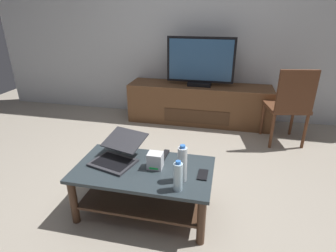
{
  "coord_description": "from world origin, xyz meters",
  "views": [
    {
      "loc": [
        0.44,
        -1.91,
        1.53
      ],
      "look_at": [
        -0.06,
        0.29,
        0.55
      ],
      "focal_mm": 29.06,
      "sensor_mm": 36.0,
      "label": 1
    }
  ],
  "objects": [
    {
      "name": "ground_plane",
      "position": [
        0.0,
        0.0,
        0.0
      ],
      "size": [
        7.68,
        7.68,
        0.0
      ],
      "primitive_type": "plane",
      "color": "#9E9384"
    },
    {
      "name": "back_wall",
      "position": [
        0.0,
        2.13,
        1.4
      ],
      "size": [
        6.4,
        0.12,
        2.8
      ],
      "primitive_type": "cube",
      "color": "silver",
      "rests_on": "ground"
    },
    {
      "name": "coffee_table",
      "position": [
        -0.14,
        -0.21,
        0.27
      ],
      "size": [
        1.06,
        0.59,
        0.4
      ],
      "color": "#2D383D",
      "rests_on": "ground"
    },
    {
      "name": "media_cabinet",
      "position": [
        0.06,
        1.81,
        0.27
      ],
      "size": [
        1.99,
        0.5,
        0.55
      ],
      "color": "brown",
      "rests_on": "ground"
    },
    {
      "name": "television",
      "position": [
        0.06,
        1.78,
        0.86
      ],
      "size": [
        0.91,
        0.2,
        0.65
      ],
      "color": "black",
      "rests_on": "media_cabinet"
    },
    {
      "name": "dining_chair",
      "position": [
        1.16,
        1.31,
        0.52
      ],
      "size": [
        0.52,
        0.52,
        0.93
      ],
      "color": "#59331E",
      "rests_on": "ground"
    },
    {
      "name": "laptop",
      "position": [
        -0.37,
        -0.13,
        0.46
      ],
      "size": [
        0.42,
        0.49,
        0.18
      ],
      "color": "#333338",
      "rests_on": "coffee_table"
    },
    {
      "name": "router_box",
      "position": [
        -0.05,
        -0.18,
        0.46
      ],
      "size": [
        0.11,
        0.1,
        0.13
      ],
      "color": "silver",
      "rests_on": "coffee_table"
    },
    {
      "name": "water_bottle_near",
      "position": [
        0.18,
        -0.3,
        0.53
      ],
      "size": [
        0.07,
        0.07,
        0.28
      ],
      "color": "silver",
      "rests_on": "coffee_table"
    },
    {
      "name": "water_bottle_far",
      "position": [
        0.17,
        -0.41,
        0.5
      ],
      "size": [
        0.06,
        0.06,
        0.22
      ],
      "color": "silver",
      "rests_on": "coffee_table"
    },
    {
      "name": "cell_phone",
      "position": [
        0.32,
        -0.21,
        0.41
      ],
      "size": [
        0.07,
        0.14,
        0.01
      ],
      "primitive_type": "cube",
      "rotation": [
        0.0,
        0.0,
        -0.02
      ],
      "color": "black",
      "rests_on": "coffee_table"
    },
    {
      "name": "tv_remote",
      "position": [
        -0.02,
        0.01,
        0.41
      ],
      "size": [
        0.05,
        0.16,
        0.02
      ],
      "primitive_type": "cube",
      "rotation": [
        0.0,
        0.0,
        -0.06
      ],
      "color": "black",
      "rests_on": "coffee_table"
    }
  ]
}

